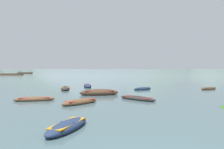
{
  "coord_description": "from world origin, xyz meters",
  "views": [
    {
      "loc": [
        -0.94,
        -5.2,
        3.1
      ],
      "look_at": [
        -3.92,
        48.32,
        1.46
      ],
      "focal_mm": 31.99,
      "sensor_mm": 36.0,
      "label": 1
    }
  ],
  "objects": [
    {
      "name": "rowboat_3",
      "position": [
        -9.43,
        13.34,
        0.16
      ],
      "size": [
        3.9,
        1.91,
        0.5
      ],
      "color": "brown",
      "rests_on": "ground"
    },
    {
      "name": "ground_plane",
      "position": [
        0.0,
        1500.0,
        0.0
      ],
      "size": [
        6000.0,
        6000.0,
        0.0
      ],
      "primitive_type": "plane",
      "color": "#476066"
    },
    {
      "name": "mountain_4",
      "position": [
        793.29,
        1812.88,
        103.02
      ],
      "size": [
        620.48,
        620.48,
        206.03
      ],
      "primitive_type": "cone",
      "color": "slate",
      "rests_on": "ground"
    },
    {
      "name": "mountain_3",
      "position": [
        219.69,
        1930.6,
        181.76
      ],
      "size": [
        953.85,
        953.85,
        363.52
      ],
      "primitive_type": "cone",
      "color": "slate",
      "rests_on": "ground"
    },
    {
      "name": "mountain_1",
      "position": [
        -715.45,
        1938.97,
        157.8
      ],
      "size": [
        1325.57,
        1325.57,
        315.59
      ],
      "primitive_type": "cone",
      "color": "#56665B",
      "rests_on": "ground"
    },
    {
      "name": "rowboat_6",
      "position": [
        1.89,
        23.83,
        0.16
      ],
      "size": [
        3.05,
        2.47,
        0.49
      ],
      "color": "navy",
      "rests_on": "ground"
    },
    {
      "name": "mountain_2",
      "position": [
        -251.75,
        1810.3,
        170.1
      ],
      "size": [
        1325.0,
        1325.0,
        340.2
      ],
      "primitive_type": "cone",
      "color": "slate",
      "rests_on": "ground"
    },
    {
      "name": "rowboat_10",
      "position": [
        0.47,
        14.51,
        0.15
      ],
      "size": [
        3.84,
        3.34,
        0.46
      ],
      "color": "#2D2826",
      "rests_on": "ground"
    },
    {
      "name": "rowboat_7",
      "position": [
        -9.39,
        23.46,
        0.19
      ],
      "size": [
        2.24,
        4.26,
        0.59
      ],
      "color": "#2D2826",
      "rests_on": "ground"
    },
    {
      "name": "ferry_0",
      "position": [
        -59.85,
        111.52,
        0.45
      ],
      "size": [
        8.17,
        2.81,
        2.54
      ],
      "color": "#4C3323",
      "rests_on": "ground"
    },
    {
      "name": "rowboat_0",
      "position": [
        -6.92,
        27.86,
        0.21
      ],
      "size": [
        2.33,
        4.65,
        0.66
      ],
      "color": "navy",
      "rests_on": "ground"
    },
    {
      "name": "rowboat_5",
      "position": [
        11.71,
        24.96,
        0.14
      ],
      "size": [
        3.19,
        2.48,
        0.44
      ],
      "color": "brown",
      "rests_on": "ground"
    },
    {
      "name": "ferry_1",
      "position": [
        -53.49,
        85.03,
        0.45
      ],
      "size": [
        10.94,
        4.55,
        2.54
      ],
      "color": "brown",
      "rests_on": "ground"
    },
    {
      "name": "rowboat_2",
      "position": [
        -3.75,
        4.69,
        0.17
      ],
      "size": [
        2.03,
        3.58,
        0.53
      ],
      "color": "navy",
      "rests_on": "ground"
    },
    {
      "name": "rowboat_9",
      "position": [
        -3.74,
        17.89,
        0.27
      ],
      "size": [
        4.76,
        2.46,
        0.87
      ],
      "color": "#4C3323",
      "rests_on": "ground"
    },
    {
      "name": "rowboat_1",
      "position": [
        -4.7,
        11.94,
        0.17
      ],
      "size": [
        3.24,
        3.49,
        0.55
      ],
      "color": "brown",
      "rests_on": "ground"
    }
  ]
}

